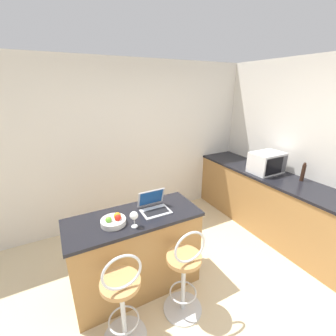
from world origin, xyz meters
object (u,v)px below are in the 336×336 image
Objects in this scene: bar_stool_near at (122,301)px; bar_stool_far at (185,274)px; wine_glass_short at (134,216)px; microwave at (267,163)px; laptop at (154,205)px; pepper_mill at (303,172)px; fruit_bowl at (114,221)px.

bar_stool_near and bar_stool_far have the same top height.
wine_glass_short is at bearing 53.32° from bar_stool_near.
wine_glass_short is (-2.31, -0.43, -0.04)m from microwave.
microwave is 2.35m from wine_glass_short.
laptop reaches higher than bar_stool_near.
pepper_mill reaches higher than bar_stool_far.
laptop is (-0.07, 0.54, 0.51)m from bar_stool_far.
laptop is 2.21m from pepper_mill.
laptop is 0.46m from fruit_bowl.
pepper_mill is (0.18, -0.47, -0.03)m from microwave.
bar_stool_near is 3.37× the size of laptop.
bar_stool_near is at bearing -135.28° from laptop.
microwave reaches higher than bar_stool_near.
bar_stool_far is at bearing -82.46° from laptop.
fruit_bowl is at bearing 176.25° from pepper_mill.
bar_stool_near is 1.00× the size of bar_stool_far.
fruit_bowl is at bearing 138.17° from bar_stool_far.
wine_glass_short reaches higher than bar_stool_near.
bar_stool_far is 4.18× the size of fruit_bowl.
bar_stool_far is at bearing 0.00° from bar_stool_near.
laptop is at bearing 34.34° from wine_glass_short.
microwave is at bearing 10.55° from wine_glass_short.
laptop is at bearing 44.72° from bar_stool_near.
bar_stool_near is 4.18× the size of fruit_bowl.
pepper_mill is (2.12, 0.30, 0.59)m from bar_stool_far.
microwave is 2.50m from fruit_bowl.
bar_stool_near is 2.82m from pepper_mill.
wine_glass_short reaches higher than fruit_bowl.
wine_glass_short is (-0.29, -0.20, 0.06)m from laptop.
laptop is 1.86× the size of wine_glass_short.
bar_stool_near is 6.27× the size of wine_glass_short.
laptop is at bearing 8.62° from fruit_bowl.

